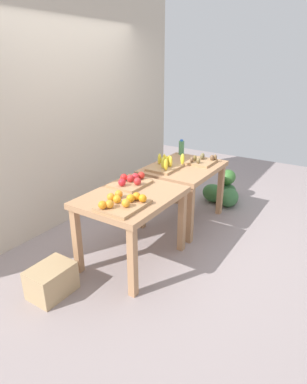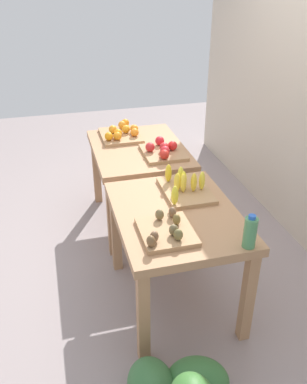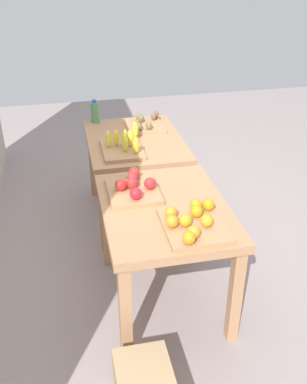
# 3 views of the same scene
# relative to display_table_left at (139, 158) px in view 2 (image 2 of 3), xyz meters

# --- Properties ---
(ground_plane) EXTENTS (8.00, 8.00, 0.00)m
(ground_plane) POSITION_rel_display_table_left_xyz_m (0.56, 0.00, -0.65)
(ground_plane) COLOR gray
(display_table_left) EXTENTS (1.04, 0.80, 0.76)m
(display_table_left) POSITION_rel_display_table_left_xyz_m (0.00, 0.00, 0.00)
(display_table_left) COLOR #AE7E57
(display_table_left) RESTS_ON ground_plane
(display_table_right) EXTENTS (1.04, 0.80, 0.76)m
(display_table_right) POSITION_rel_display_table_left_xyz_m (1.12, 0.00, 0.00)
(display_table_right) COLOR #AE7E57
(display_table_right) RESTS_ON ground_plane
(orange_bin) EXTENTS (0.45, 0.37, 0.11)m
(orange_bin) POSITION_rel_display_table_left_xyz_m (-0.27, -0.10, 0.15)
(orange_bin) COLOR tan
(orange_bin) RESTS_ON display_table_left
(apple_bin) EXTENTS (0.40, 0.34, 0.11)m
(apple_bin) POSITION_rel_display_table_left_xyz_m (0.21, 0.16, 0.15)
(apple_bin) COLOR tan
(apple_bin) RESTS_ON display_table_left
(banana_crate) EXTENTS (0.44, 0.33, 0.17)m
(banana_crate) POSITION_rel_display_table_left_xyz_m (0.90, 0.13, 0.16)
(banana_crate) COLOR tan
(banana_crate) RESTS_ON display_table_right
(kiwi_bin) EXTENTS (0.36, 0.33, 0.10)m
(kiwi_bin) POSITION_rel_display_table_left_xyz_m (1.35, -0.14, 0.14)
(kiwi_bin) COLOR tan
(kiwi_bin) RESTS_ON display_table_right
(water_bottle) EXTENTS (0.08, 0.08, 0.21)m
(water_bottle) POSITION_rel_display_table_left_xyz_m (1.59, 0.29, 0.21)
(water_bottle) COLOR #4C8C59
(water_bottle) RESTS_ON display_table_right
(cardboard_produce_box) EXTENTS (0.40, 0.30, 0.28)m
(cardboard_produce_box) POSITION_rel_display_table_left_xyz_m (-0.85, 0.30, -0.51)
(cardboard_produce_box) COLOR tan
(cardboard_produce_box) RESTS_ON ground_plane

